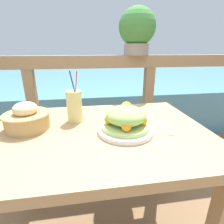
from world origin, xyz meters
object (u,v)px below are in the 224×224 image
Objects in this scene: salad_plate at (126,121)px; potted_plant at (137,29)px; drink_glass at (74,106)px; bread_basket at (27,118)px.

potted_plant is (0.22, 0.66, 0.43)m from salad_plate.
drink_glass is at bearing -131.82° from potted_plant.
potted_plant is at bearing 48.18° from drink_glass.
potted_plant reaches higher than salad_plate.
potted_plant is at bearing 40.34° from bread_basket.
bread_basket is at bearing -139.66° from potted_plant.
potted_plant reaches higher than drink_glass.
bread_basket is (-0.21, -0.06, -0.03)m from drink_glass.
drink_glass is at bearing 15.58° from bread_basket.
bread_basket reaches higher than salad_plate.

